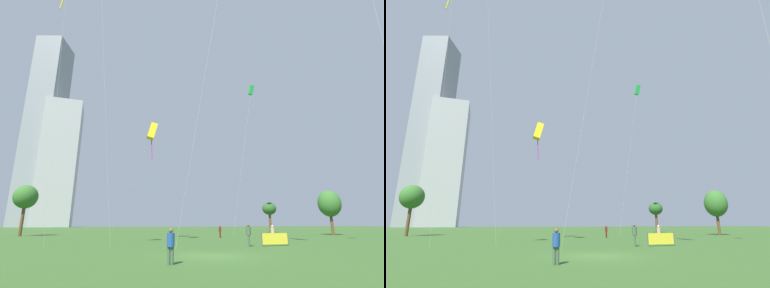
% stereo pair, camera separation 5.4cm
% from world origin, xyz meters
% --- Properties ---
extents(ground, '(280.00, 280.00, 0.00)m').
position_xyz_m(ground, '(0.00, 0.00, 0.00)').
color(ground, '#335623').
extents(person_standing_0, '(0.38, 0.38, 1.72)m').
position_xyz_m(person_standing_0, '(9.54, 9.86, 0.99)').
color(person_standing_0, '#1E478C').
rests_on(person_standing_0, ground).
extents(person_standing_1, '(0.37, 0.37, 1.68)m').
position_xyz_m(person_standing_1, '(-3.06, -3.11, 0.97)').
color(person_standing_1, '#3F593F').
rests_on(person_standing_1, ground).
extents(person_standing_2, '(0.41, 0.41, 1.86)m').
position_xyz_m(person_standing_2, '(5.17, 6.06, 1.07)').
color(person_standing_2, '#3F593F').
rests_on(person_standing_2, ground).
extents(person_standing_3, '(0.35, 0.35, 1.59)m').
position_xyz_m(person_standing_3, '(7.70, 21.01, 0.92)').
color(person_standing_3, maroon).
rests_on(person_standing_3, ground).
extents(kite_flying_0, '(5.32, 8.76, 14.78)m').
position_xyz_m(kite_flying_0, '(-2.33, 18.14, 13.52)').
color(kite_flying_0, silver).
rests_on(kite_flying_0, ground).
extents(kite_flying_2, '(4.71, 1.34, 26.29)m').
position_xyz_m(kite_flying_2, '(15.98, 25.73, 25.28)').
color(kite_flying_2, silver).
rests_on(kite_flying_2, ground).
extents(park_tree_0, '(3.55, 3.55, 7.66)m').
position_xyz_m(park_tree_0, '(-20.31, 31.79, 5.78)').
color(park_tree_0, brown).
rests_on(park_tree_0, ground).
extents(park_tree_1, '(2.87, 2.87, 6.14)m').
position_xyz_m(park_tree_1, '(24.76, 38.39, 4.72)').
color(park_tree_1, brown).
rests_on(park_tree_1, ground).
extents(park_tree_2, '(3.68, 3.68, 7.27)m').
position_xyz_m(park_tree_2, '(28.35, 24.30, 5.05)').
color(park_tree_2, brown).
rests_on(park_tree_2, ground).
extents(distant_highrise_0, '(17.70, 20.73, 101.28)m').
position_xyz_m(distant_highrise_0, '(-49.01, 138.87, 50.64)').
color(distant_highrise_0, gray).
rests_on(distant_highrise_0, ground).
extents(distant_highrise_1, '(19.74, 24.55, 64.02)m').
position_xyz_m(distant_highrise_1, '(-39.44, 139.13, 32.01)').
color(distant_highrise_1, '#A8A8AD').
rests_on(distant_highrise_1, ground).
extents(event_banner, '(2.61, 0.17, 1.12)m').
position_xyz_m(event_banner, '(7.55, 5.92, 0.60)').
color(event_banner, '#4C4C4C').
rests_on(event_banner, ground).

